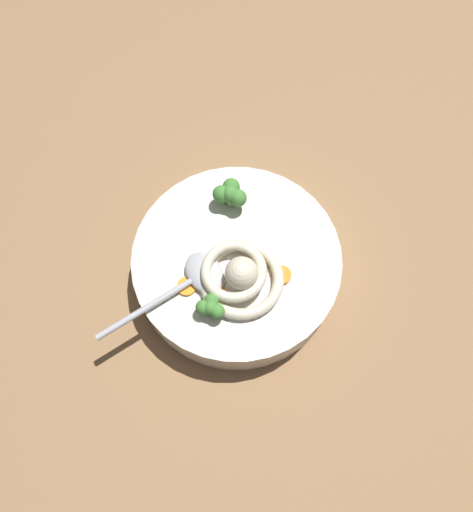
# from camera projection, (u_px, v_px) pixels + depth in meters

# --- Properties ---
(table_slab) EXTENTS (1.23, 1.23, 0.04)m
(table_slab) POSITION_uv_depth(u_px,v_px,m) (245.00, 260.00, 0.70)
(table_slab) COLOR #936D47
(table_slab) RESTS_ON ground
(soup_bowl) EXTENTS (0.27, 0.27, 0.06)m
(soup_bowl) POSITION_uv_depth(u_px,v_px,m) (236.00, 264.00, 0.64)
(soup_bowl) COLOR silver
(soup_bowl) RESTS_ON table_slab
(noodle_pile) EXTENTS (0.12, 0.11, 0.05)m
(noodle_pile) POSITION_uv_depth(u_px,v_px,m) (238.00, 275.00, 0.59)
(noodle_pile) COLOR beige
(noodle_pile) RESTS_ON soup_bowl
(soup_spoon) EXTENTS (0.15, 0.14, 0.02)m
(soup_spoon) POSITION_uv_depth(u_px,v_px,m) (195.00, 278.00, 0.60)
(soup_spoon) COLOR #B7B7BC
(soup_spoon) RESTS_ON soup_bowl
(broccoli_floret_front) EXTENTS (0.04, 0.03, 0.03)m
(broccoli_floret_front) POSITION_uv_depth(u_px,v_px,m) (211.00, 307.00, 0.57)
(broccoli_floret_front) COLOR #7A9E60
(broccoli_floret_front) RESTS_ON soup_bowl
(broccoli_floret_center) EXTENTS (0.05, 0.04, 0.04)m
(broccoli_floret_center) POSITION_uv_depth(u_px,v_px,m) (230.00, 194.00, 0.63)
(broccoli_floret_center) COLOR #7A9E60
(broccoli_floret_center) RESTS_ON soup_bowl
(carrot_slice_right) EXTENTS (0.03, 0.03, 0.00)m
(carrot_slice_right) POSITION_uv_depth(u_px,v_px,m) (257.00, 263.00, 0.61)
(carrot_slice_right) COLOR orange
(carrot_slice_right) RESTS_ON soup_bowl
(carrot_slice_extra_b) EXTENTS (0.03, 0.03, 0.00)m
(carrot_slice_extra_b) POSITION_uv_depth(u_px,v_px,m) (217.00, 294.00, 0.59)
(carrot_slice_extra_b) COLOR orange
(carrot_slice_extra_b) RESTS_ON soup_bowl
(carrot_slice_near_spoon) EXTENTS (0.02, 0.02, 0.01)m
(carrot_slice_near_spoon) POSITION_uv_depth(u_px,v_px,m) (282.00, 275.00, 0.60)
(carrot_slice_near_spoon) COLOR orange
(carrot_slice_near_spoon) RESTS_ON soup_bowl
(carrot_slice_rear) EXTENTS (0.02, 0.02, 0.00)m
(carrot_slice_rear) POSITION_uv_depth(u_px,v_px,m) (187.00, 286.00, 0.60)
(carrot_slice_rear) COLOR orange
(carrot_slice_rear) RESTS_ON soup_bowl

